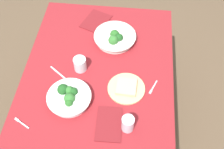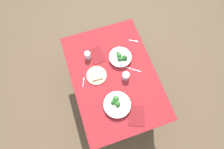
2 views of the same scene
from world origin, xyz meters
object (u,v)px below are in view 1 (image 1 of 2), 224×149
broccoli_bowl_near (69,97)px  table_knife_left (60,75)px  napkin_folded_lower (96,21)px  water_glass_side (80,64)px  broccoli_bowl_far (115,37)px  fork_by_far_bowl (21,123)px  bread_side_plate (126,88)px  water_glass_center (128,124)px  napkin_folded_upper (109,124)px  fork_by_near_bowl (153,88)px

broccoli_bowl_near → table_knife_left: 0.19m
table_knife_left → napkin_folded_lower: (-0.49, 0.15, 0.00)m
water_glass_side → napkin_folded_lower: size_ratio=0.43×
broccoli_bowl_far → broccoli_bowl_near: size_ratio=1.11×
fork_by_far_bowl → water_glass_side: bearing=-94.0°
broccoli_bowl_far → bread_side_plate: 0.39m
water_glass_center → napkin_folded_upper: water_glass_center is taller
bread_side_plate → napkin_folded_upper: size_ratio=1.06×
water_glass_side → fork_by_near_bowl: 0.46m
broccoli_bowl_far → napkin_folded_upper: bearing=2.7°
table_knife_left → napkin_folded_upper: 0.44m
fork_by_far_bowl → napkin_folded_lower: size_ratio=0.48×
fork_by_far_bowl → broccoli_bowl_near: bearing=-115.5°
bread_side_plate → fork_by_far_bowl: bread_side_plate is taller
water_glass_side → napkin_folded_lower: bearing=175.1°
fork_by_near_bowl → napkin_folded_upper: napkin_folded_upper is taller
broccoli_bowl_far → water_glass_center: size_ratio=2.89×
broccoli_bowl_far → fork_by_near_bowl: (0.35, 0.26, -0.03)m
broccoli_bowl_near → napkin_folded_upper: 0.27m
bread_side_plate → water_glass_center: bearing=5.8°
broccoli_bowl_far → water_glass_side: (0.26, -0.19, 0.01)m
bread_side_plate → water_glass_center: (0.24, 0.02, 0.04)m
napkin_folded_upper → napkin_folded_lower: (-0.78, -0.18, 0.00)m
bread_side_plate → fork_by_far_bowl: 0.61m
napkin_folded_lower → napkin_folded_upper: bearing=13.0°
water_glass_center → table_knife_left: size_ratio=0.53×
broccoli_bowl_near → water_glass_center: 0.37m
bread_side_plate → napkin_folded_upper: bread_side_plate is taller
table_knife_left → water_glass_center: bearing=1.6°
fork_by_near_bowl → bread_side_plate: bearing=-57.8°
water_glass_center → napkin_folded_upper: size_ratio=0.47×
water_glass_side → napkin_folded_lower: (-0.42, 0.04, -0.04)m
broccoli_bowl_near → fork_by_far_bowl: bearing=-54.0°
bread_side_plate → fork_by_far_bowl: (0.28, -0.55, -0.01)m
water_glass_side → napkin_folded_upper: 0.42m
water_glass_side → table_knife_left: water_glass_side is taller
fork_by_near_bowl → napkin_folded_upper: (0.26, -0.23, 0.00)m
broccoli_bowl_near → napkin_folded_upper: broccoli_bowl_near is taller
water_glass_side → fork_by_near_bowl: (0.10, 0.45, -0.04)m
broccoli_bowl_far → fork_by_near_bowl: broccoli_bowl_far is taller
broccoli_bowl_far → napkin_folded_lower: broccoli_bowl_far is taller
water_glass_center → table_knife_left: 0.53m
broccoli_bowl_near → fork_by_far_bowl: broccoli_bowl_near is taller
broccoli_bowl_near → fork_by_near_bowl: broccoli_bowl_near is taller
broccoli_bowl_near → napkin_folded_upper: (0.12, 0.24, -0.03)m
broccoli_bowl_near → table_knife_left: size_ratio=1.36×
bread_side_plate → table_knife_left: bread_side_plate is taller
water_glass_side → table_knife_left: bearing=-61.6°
broccoli_bowl_far → napkin_folded_upper: 0.61m
broccoli_bowl_near → water_glass_center: water_glass_center is taller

